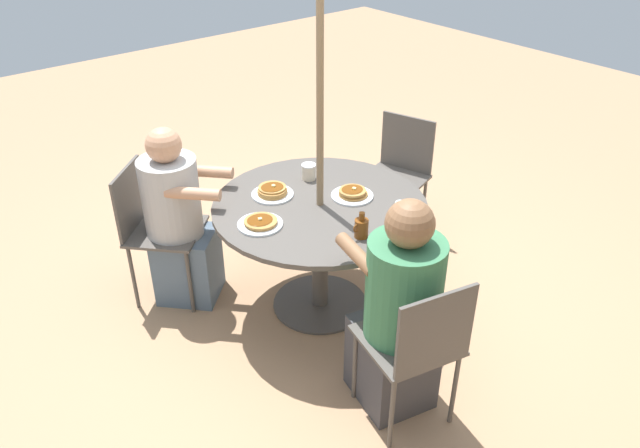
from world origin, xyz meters
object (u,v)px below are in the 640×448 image
at_px(patio_chair_north, 153,223).
at_px(diner_north, 179,224).
at_px(pancake_plate_b, 272,192).
at_px(pancake_plate_c, 260,223).
at_px(patio_table, 320,222).
at_px(coffee_cup, 309,172).
at_px(syrup_bottle, 361,228).
at_px(drinking_glass_a, 401,212).
at_px(patio_chair_east, 417,343).
at_px(diner_east, 398,317).
at_px(pancake_plate_a, 352,194).
at_px(patio_chair_south, 398,170).

distance_m(patio_chair_north, diner_north, 0.17).
height_order(pancake_plate_b, pancake_plate_c, pancake_plate_b).
height_order(patio_table, pancake_plate_b, pancake_plate_b).
xyz_separation_m(diner_north, pancake_plate_b, (-0.44, 0.38, 0.23)).
xyz_separation_m(diner_north, coffee_cup, (-0.73, 0.35, 0.25)).
height_order(pancake_plate_c, coffee_cup, coffee_cup).
relative_size(diner_north, syrup_bottle, 7.90).
relative_size(patio_table, pancake_plate_b, 5.01).
relative_size(patio_chair_north, syrup_bottle, 6.04).
relative_size(patio_chair_north, pancake_plate_b, 3.54).
relative_size(pancake_plate_c, drinking_glass_a, 2.16).
relative_size(patio_chair_east, coffee_cup, 9.00).
bearing_deg(pancake_plate_c, patio_table, 176.39).
bearing_deg(diner_east, pancake_plate_a, 76.34).
distance_m(patio_table, patio_chair_north, 1.04).
xyz_separation_m(diner_north, pancake_plate_a, (-0.79, 0.69, 0.23)).
bearing_deg(drinking_glass_a, pancake_plate_a, -87.26).
xyz_separation_m(patio_chair_east, pancake_plate_c, (0.15, -1.03, 0.23)).
height_order(patio_chair_east, coffee_cup, patio_chair_east).
height_order(syrup_bottle, coffee_cup, syrup_bottle).
relative_size(patio_chair_north, pancake_plate_a, 3.54).
bearing_deg(patio_chair_south, coffee_cup, 74.20).
height_order(diner_north, patio_chair_east, diner_north).
bearing_deg(patio_chair_east, diner_east, 90.00).
xyz_separation_m(diner_north, syrup_bottle, (-0.53, 1.04, 0.26)).
bearing_deg(patio_table, patio_chair_north, -47.31).
bearing_deg(patio_chair_east, drinking_glass_a, 65.10).
bearing_deg(diner_north, diner_east, 61.84).
bearing_deg(pancake_plate_b, patio_chair_east, 85.74).
relative_size(patio_chair_north, patio_chair_east, 1.00).
distance_m(syrup_bottle, coffee_cup, 0.72).
distance_m(patio_chair_east, pancake_plate_c, 1.06).
bearing_deg(pancake_plate_c, pancake_plate_b, -136.87).
bearing_deg(drinking_glass_a, diner_east, 44.62).
distance_m(diner_north, pancake_plate_c, 0.68).
bearing_deg(patio_chair_south, diner_north, 60.71).
xyz_separation_m(patio_table, syrup_bottle, (0.06, 0.40, 0.18)).
distance_m(patio_chair_south, pancake_plate_a, 0.89).
bearing_deg(patio_chair_south, patio_chair_east, 119.31).
distance_m(diner_north, coffee_cup, 0.85).
bearing_deg(drinking_glass_a, patio_table, -62.50).
distance_m(pancake_plate_c, syrup_bottle, 0.55).
xyz_separation_m(patio_table, pancake_plate_a, (-0.20, 0.05, 0.14)).
bearing_deg(drinking_glass_a, patio_chair_south, -136.02).
height_order(patio_chair_north, patio_chair_east, same).
bearing_deg(diner_north, patio_chair_south, 125.78).
bearing_deg(coffee_cup, pancake_plate_a, 99.10).
relative_size(patio_chair_south, coffee_cup, 9.00).
bearing_deg(diner_east, pancake_plate_b, 100.80).
height_order(diner_east, drinking_glass_a, diner_east).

